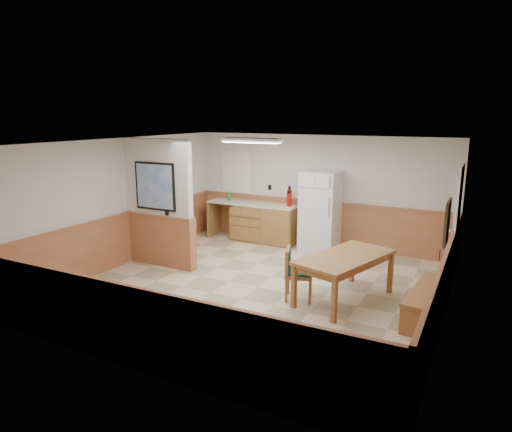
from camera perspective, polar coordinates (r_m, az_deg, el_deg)
The scene contains 20 objects.
ground at distance 8.04m, azimuth 0.19°, elevation -8.88°, with size 6.00×6.00×0.00m, color beige.
ceiling at distance 7.49m, azimuth 0.20°, elevation 9.21°, with size 6.00×6.00×0.02m, color silver.
back_wall at distance 10.38m, azimuth 7.76°, elevation 3.11°, with size 6.00×0.02×2.50m, color silver.
right_wall at distance 6.88m, azimuth 23.06°, elevation -2.68°, with size 0.02×6.00×2.50m, color silver.
left_wall at distance 9.39m, azimuth -16.35°, elevation 1.70°, with size 0.02×6.00×2.50m, color silver.
wainscot_back at distance 10.51m, azimuth 7.60°, elevation -0.94°, with size 6.00×0.04×1.00m, color #AE6B45.
wainscot_right at distance 7.11m, azimuth 22.37°, elevation -8.51°, with size 0.04×6.00×1.00m, color #AE6B45.
wainscot_left at distance 9.54m, azimuth -15.98°, elevation -2.73°, with size 0.04×6.00×1.00m, color #AE6B45.
partition_wall at distance 9.04m, azimuth -12.04°, elevation 1.42°, with size 1.50×0.20×2.50m.
kitchen_counter at distance 10.71m, azimuth 0.96°, elevation -0.79°, with size 2.20×0.61×1.00m.
exterior_door at distance 8.78m, azimuth 23.73°, elevation -0.93°, with size 0.07×1.02×2.15m.
kitchen_window at distance 11.18m, azimuth -2.47°, elevation 5.45°, with size 0.80×0.04×1.00m.
wall_painting at distance 6.52m, azimuth 22.78°, elevation -0.74°, with size 0.04×0.50×0.60m.
fluorescent_fixture at distance 9.01m, azimuth -0.58°, elevation 9.45°, with size 1.20×0.30×0.09m.
refrigerator at distance 10.04m, azimuth 8.04°, elevation 0.61°, with size 0.79×0.73×1.76m.
dining_table at distance 7.43m, azimuth 11.06°, elevation -5.56°, with size 1.35×1.92×0.75m.
dining_bench at distance 7.25m, azimuth 20.37°, elevation -9.27°, with size 0.48×1.57×0.45m.
dining_chair at distance 7.42m, azimuth 4.74°, elevation -6.71°, with size 0.70×0.57×0.85m.
fire_extinguisher at distance 10.36m, azimuth 4.19°, elevation 2.35°, with size 0.13×0.13×0.46m.
soap_bottle at distance 10.97m, azimuth -3.35°, elevation 2.43°, with size 0.07×0.07×0.21m, color green.
Camera 1 is at (3.40, -6.66, 2.95)m, focal length 32.00 mm.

